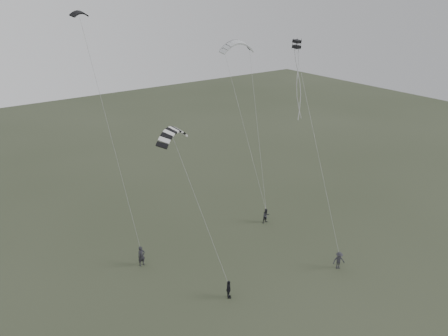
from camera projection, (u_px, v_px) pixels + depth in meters
ground at (251, 276)px, 35.16m from camera, size 140.00×140.00×0.00m
flyer_left at (141, 256)px, 36.26m from camera, size 0.68×0.48×1.77m
flyer_right at (266, 216)px, 42.98m from camera, size 0.74×0.59×1.47m
flyer_center at (229, 289)px, 32.47m from camera, size 0.75×0.93×1.48m
flyer_far at (339, 260)px, 35.88m from camera, size 1.14×0.96×1.54m
kite_dark_small at (79, 12)px, 32.42m from camera, size 1.64×1.22×0.64m
kite_pale_large at (237, 42)px, 44.29m from camera, size 3.85×1.66×1.73m
kite_striped at (172, 130)px, 32.09m from camera, size 3.52×2.74×1.49m
kite_box at (297, 44)px, 36.79m from camera, size 0.62×0.70×0.75m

